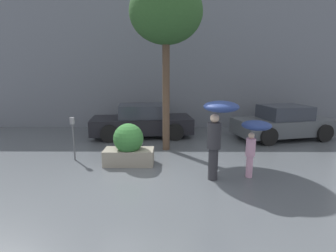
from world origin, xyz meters
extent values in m
plane|color=#51565B|center=(0.00, 0.00, 0.00)|extent=(40.00, 40.00, 0.00)
cube|color=slate|center=(0.00, 6.50, 3.00)|extent=(18.00, 0.30, 6.00)
cube|color=gray|center=(-0.51, 1.11, 0.23)|extent=(1.44, 0.65, 0.46)
sphere|color=#337033|center=(-0.51, 1.11, 0.79)|extent=(0.87, 0.87, 0.87)
cylinder|color=#2D2D33|center=(1.77, 0.04, 0.41)|extent=(0.24, 0.24, 0.82)
cylinder|color=#2D2D33|center=(1.77, 0.04, 1.14)|extent=(0.34, 0.34, 0.65)
sphere|color=beige|center=(1.77, 0.04, 1.57)|extent=(0.22, 0.22, 0.22)
cylinder|color=#4C4C51|center=(1.90, -0.05, 1.52)|extent=(0.02, 0.02, 0.69)
ellipsoid|color=navy|center=(1.90, -0.05, 1.87)|extent=(0.84, 0.84, 0.27)
cylinder|color=#D199B7|center=(2.73, 0.19, 0.29)|extent=(0.17, 0.17, 0.58)
cylinder|color=#D199B7|center=(2.73, 0.19, 0.80)|extent=(0.24, 0.24, 0.46)
sphere|color=beige|center=(2.73, 0.19, 1.11)|extent=(0.16, 0.16, 0.16)
cylinder|color=#4C4C51|center=(2.84, 0.18, 1.10)|extent=(0.02, 0.02, 0.54)
ellipsoid|color=navy|center=(2.84, 0.18, 1.37)|extent=(0.73, 0.73, 0.23)
cube|color=black|center=(-0.48, 4.54, 0.50)|extent=(4.29, 2.19, 0.62)
cube|color=#2D333D|center=(-0.48, 4.54, 1.07)|extent=(2.02, 1.65, 0.53)
cylinder|color=black|center=(-1.64, 3.55, 0.34)|extent=(0.70, 0.30, 0.68)
cylinder|color=black|center=(-1.85, 5.22, 0.34)|extent=(0.70, 0.30, 0.68)
cylinder|color=black|center=(0.89, 3.87, 0.34)|extent=(0.70, 0.30, 0.68)
cylinder|color=black|center=(0.68, 5.54, 0.34)|extent=(0.70, 0.30, 0.68)
cube|color=#4C5156|center=(5.30, 4.25, 0.50)|extent=(4.19, 2.53, 0.62)
cube|color=#2D333D|center=(5.30, 4.25, 1.07)|extent=(2.04, 1.80, 0.53)
cylinder|color=black|center=(4.32, 3.16, 0.34)|extent=(0.71, 0.37, 0.68)
cylinder|color=black|center=(3.93, 4.80, 0.34)|extent=(0.71, 0.37, 0.68)
cylinder|color=black|center=(6.68, 3.71, 0.34)|extent=(0.71, 0.37, 0.68)
cylinder|color=black|center=(6.29, 5.35, 0.34)|extent=(0.71, 0.37, 0.68)
cylinder|color=brown|center=(0.56, 2.63, 1.93)|extent=(0.24, 0.24, 3.86)
ellipsoid|color=#2D5628|center=(0.56, 2.63, 4.51)|extent=(2.33, 2.33, 1.98)
cylinder|color=#595B60|center=(-2.24, 1.48, 0.57)|extent=(0.05, 0.05, 1.13)
cylinder|color=gray|center=(-2.24, 1.48, 1.23)|extent=(0.14, 0.14, 0.20)
camera|label=1|loc=(0.68, -6.19, 2.68)|focal=28.00mm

